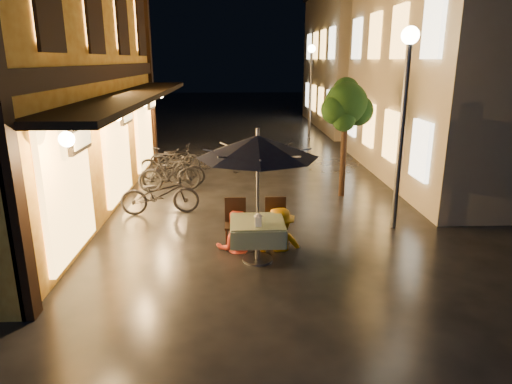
{
  "coord_description": "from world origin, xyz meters",
  "views": [
    {
      "loc": [
        -0.48,
        -7.36,
        3.6
      ],
      "look_at": [
        -0.1,
        1.01,
        1.15
      ],
      "focal_mm": 32.0,
      "sensor_mm": 36.0,
      "label": 1
    }
  ],
  "objects_px": {
    "person_orange": "(235,211)",
    "person_yellow": "(280,209)",
    "streetlamp_near": "(405,94)",
    "patio_umbrella": "(258,146)",
    "bicycle_0": "(160,194)",
    "table_lantern": "(258,219)",
    "cafe_table": "(257,231)"
  },
  "relations": [
    {
      "from": "patio_umbrella",
      "to": "person_orange",
      "type": "bearing_deg",
      "value": 126.59
    },
    {
      "from": "person_orange",
      "to": "person_yellow",
      "type": "relative_size",
      "value": 0.96
    },
    {
      "from": "patio_umbrella",
      "to": "person_orange",
      "type": "relative_size",
      "value": 1.58
    },
    {
      "from": "streetlamp_near",
      "to": "table_lantern",
      "type": "bearing_deg",
      "value": -149.13
    },
    {
      "from": "patio_umbrella",
      "to": "bicycle_0",
      "type": "relative_size",
      "value": 1.32
    },
    {
      "from": "table_lantern",
      "to": "person_orange",
      "type": "distance_m",
      "value": 0.93
    },
    {
      "from": "person_orange",
      "to": "patio_umbrella",
      "type": "bearing_deg",
      "value": 120.75
    },
    {
      "from": "cafe_table",
      "to": "bicycle_0",
      "type": "height_order",
      "value": "bicycle_0"
    },
    {
      "from": "person_yellow",
      "to": "bicycle_0",
      "type": "height_order",
      "value": "person_yellow"
    },
    {
      "from": "cafe_table",
      "to": "person_yellow",
      "type": "distance_m",
      "value": 0.75
    },
    {
      "from": "bicycle_0",
      "to": "table_lantern",
      "type": "bearing_deg",
      "value": -150.9
    },
    {
      "from": "patio_umbrella",
      "to": "person_yellow",
      "type": "relative_size",
      "value": 1.52
    },
    {
      "from": "patio_umbrella",
      "to": "person_yellow",
      "type": "xyz_separation_m",
      "value": [
        0.46,
        0.55,
        -1.34
      ]
    },
    {
      "from": "streetlamp_near",
      "to": "cafe_table",
      "type": "height_order",
      "value": "streetlamp_near"
    },
    {
      "from": "table_lantern",
      "to": "bicycle_0",
      "type": "relative_size",
      "value": 0.13
    },
    {
      "from": "streetlamp_near",
      "to": "bicycle_0",
      "type": "xyz_separation_m",
      "value": [
        -5.31,
        1.19,
        -2.43
      ]
    },
    {
      "from": "streetlamp_near",
      "to": "bicycle_0",
      "type": "distance_m",
      "value": 5.96
    },
    {
      "from": "table_lantern",
      "to": "cafe_table",
      "type": "bearing_deg",
      "value": 90.0
    },
    {
      "from": "patio_umbrella",
      "to": "bicycle_0",
      "type": "distance_m",
      "value": 3.92
    },
    {
      "from": "person_yellow",
      "to": "bicycle_0",
      "type": "xyz_separation_m",
      "value": [
        -2.67,
        2.24,
        -0.32
      ]
    },
    {
      "from": "streetlamp_near",
      "to": "bicycle_0",
      "type": "bearing_deg",
      "value": 167.32
    },
    {
      "from": "streetlamp_near",
      "to": "cafe_table",
      "type": "bearing_deg",
      "value": -152.87
    },
    {
      "from": "person_orange",
      "to": "bicycle_0",
      "type": "bearing_deg",
      "value": -56.97
    },
    {
      "from": "table_lantern",
      "to": "person_yellow",
      "type": "relative_size",
      "value": 0.15
    },
    {
      "from": "person_yellow",
      "to": "bicycle_0",
      "type": "bearing_deg",
      "value": -52.79
    },
    {
      "from": "bicycle_0",
      "to": "person_orange",
      "type": "bearing_deg",
      "value": -147.95
    },
    {
      "from": "patio_umbrella",
      "to": "bicycle_0",
      "type": "height_order",
      "value": "patio_umbrella"
    },
    {
      "from": "streetlamp_near",
      "to": "patio_umbrella",
      "type": "bearing_deg",
      "value": -152.87
    },
    {
      "from": "table_lantern",
      "to": "patio_umbrella",
      "type": "bearing_deg",
      "value": 90.0
    },
    {
      "from": "patio_umbrella",
      "to": "streetlamp_near",
      "type": "bearing_deg",
      "value": 27.13
    },
    {
      "from": "table_lantern",
      "to": "person_orange",
      "type": "relative_size",
      "value": 0.16
    },
    {
      "from": "patio_umbrella",
      "to": "bicycle_0",
      "type": "bearing_deg",
      "value": 128.43
    }
  ]
}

